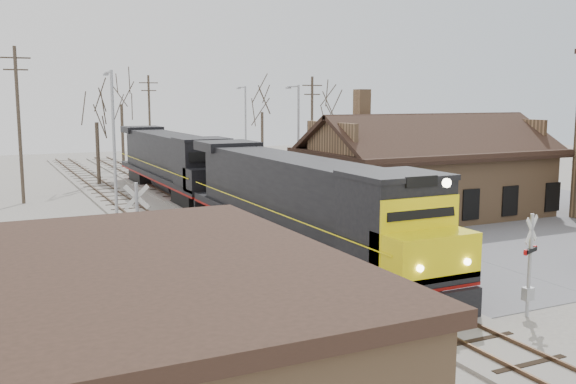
% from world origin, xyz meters
% --- Properties ---
extents(ground, '(140.00, 140.00, 0.00)m').
position_xyz_m(ground, '(0.00, 0.00, 0.00)').
color(ground, '#9D988E').
rests_on(ground, ground).
extents(road, '(60.00, 9.00, 0.03)m').
position_xyz_m(road, '(0.00, 0.00, 0.01)').
color(road, slate).
rests_on(road, ground).
extents(track_main, '(3.40, 90.00, 0.24)m').
position_xyz_m(track_main, '(0.00, 15.00, 0.07)').
color(track_main, '#9D988E').
rests_on(track_main, ground).
extents(track_siding, '(3.40, 90.00, 0.24)m').
position_xyz_m(track_siding, '(-4.50, 15.00, 0.07)').
color(track_siding, '#9D988E').
rests_on(track_siding, ground).
extents(depot, '(15.20, 9.31, 7.90)m').
position_xyz_m(depot, '(11.99, 12.00, 2.41)').
color(depot, '#A07953').
rests_on(depot, ground).
extents(locomotive_lead, '(3.23, 21.65, 4.81)m').
position_xyz_m(locomotive_lead, '(0.00, 5.82, 2.53)').
color(locomotive_lead, black).
rests_on(locomotive_lead, ground).
extents(locomotive_trailing, '(3.23, 21.65, 4.55)m').
position_xyz_m(locomotive_trailing, '(0.00, 27.75, 2.53)').
color(locomotive_trailing, black).
rests_on(locomotive_trailing, ground).
extents(crossbuck_near, '(0.97, 0.46, 3.57)m').
position_xyz_m(crossbuck_near, '(3.15, -4.85, 1.71)').
color(crossbuck_near, '#A5A8AD').
rests_on(crossbuck_near, ground).
extents(crossbuck_far, '(1.11, 0.41, 4.00)m').
position_xyz_m(crossbuck_far, '(-7.69, 5.61, 1.88)').
color(crossbuck_far, '#A5A8AD').
rests_on(crossbuck_far, ground).
extents(streetlight_a, '(0.25, 2.04, 8.93)m').
position_xyz_m(streetlight_a, '(-6.40, 17.00, 5.00)').
color(streetlight_a, '#A5A8AD').
rests_on(streetlight_a, ground).
extents(streetlight_b, '(0.25, 2.04, 8.30)m').
position_xyz_m(streetlight_b, '(7.83, 21.98, 4.68)').
color(streetlight_b, '#A5A8AD').
rests_on(streetlight_b, ground).
extents(streetlight_c, '(0.25, 2.04, 8.45)m').
position_xyz_m(streetlight_c, '(9.36, 36.03, 4.76)').
color(streetlight_c, '#A5A8AD').
rests_on(streetlight_c, ground).
extents(utility_pole_a, '(2.00, 0.24, 10.89)m').
position_xyz_m(utility_pole_a, '(-10.72, 28.07, 5.68)').
color(utility_pole_a, '#382D23').
rests_on(utility_pole_a, ground).
extents(utility_pole_b, '(2.00, 0.24, 9.72)m').
position_xyz_m(utility_pole_b, '(3.10, 47.38, 5.08)').
color(utility_pole_b, '#382D23').
rests_on(utility_pole_b, ground).
extents(utility_pole_c, '(2.00, 0.24, 9.28)m').
position_xyz_m(utility_pole_c, '(14.13, 31.59, 4.86)').
color(utility_pole_c, '#382D23').
rests_on(utility_pole_c, ground).
extents(tree_b, '(3.56, 3.56, 8.72)m').
position_xyz_m(tree_b, '(-4.30, 35.41, 6.20)').
color(tree_b, '#382D23').
rests_on(tree_b, ground).
extents(tree_c, '(4.46, 4.46, 10.93)m').
position_xyz_m(tree_c, '(0.49, 48.76, 7.78)').
color(tree_c, '#382D23').
rests_on(tree_c, ground).
extents(tree_d, '(3.90, 3.90, 9.56)m').
position_xyz_m(tree_d, '(14.23, 43.20, 6.80)').
color(tree_d, '#382D23').
rests_on(tree_d, ground).
extents(tree_e, '(3.73, 3.73, 9.13)m').
position_xyz_m(tree_e, '(19.21, 36.78, 6.49)').
color(tree_e, '#382D23').
rests_on(tree_e, ground).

